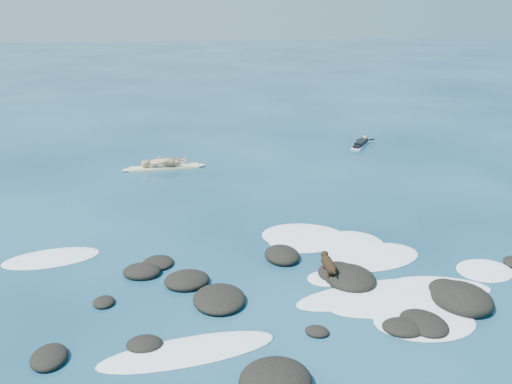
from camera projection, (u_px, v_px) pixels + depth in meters
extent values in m
plane|color=#0A2642|center=(275.00, 269.00, 15.87)|extent=(160.00, 160.00, 0.00)
ellipsoid|color=black|center=(350.00, 278.00, 15.14)|extent=(1.69, 1.84, 0.49)
ellipsoid|color=black|center=(275.00, 381.00, 11.09)|extent=(1.89, 1.86, 0.58)
ellipsoid|color=black|center=(158.00, 263.00, 16.12)|extent=(1.21, 1.22, 0.25)
ellipsoid|color=black|center=(219.00, 299.00, 14.15)|extent=(1.33, 1.49, 0.39)
ellipsoid|color=black|center=(482.00, 307.00, 13.89)|extent=(0.70, 0.64, 0.22)
ellipsoid|color=black|center=(49.00, 357.00, 11.92)|extent=(0.79, 0.98, 0.31)
ellipsoid|color=black|center=(104.00, 302.00, 14.09)|extent=(0.60, 0.64, 0.22)
ellipsoid|color=black|center=(462.00, 299.00, 14.06)|extent=(1.84, 1.96, 0.61)
ellipsoid|color=black|center=(424.00, 323.00, 13.16)|extent=(1.37, 1.52, 0.30)
ellipsoid|color=black|center=(142.00, 272.00, 15.56)|extent=(1.15, 1.00, 0.36)
ellipsoid|color=black|center=(282.00, 255.00, 16.49)|extent=(1.20, 1.38, 0.43)
ellipsoid|color=black|center=(145.00, 344.00, 12.37)|extent=(0.84, 0.70, 0.29)
ellipsoid|color=black|center=(338.00, 273.00, 15.44)|extent=(1.43, 1.42, 0.47)
ellipsoid|color=black|center=(317.00, 332.00, 12.87)|extent=(0.69, 0.65, 0.21)
ellipsoid|color=black|center=(403.00, 328.00, 12.99)|extent=(1.15, 1.03, 0.30)
ellipsoid|color=black|center=(187.00, 280.00, 15.07)|extent=(1.39, 1.28, 0.38)
ellipsoid|color=black|center=(446.00, 289.00, 14.64)|extent=(1.06, 1.05, 0.38)
ellipsoid|color=white|center=(351.00, 244.00, 17.46)|extent=(2.38, 2.36, 0.12)
ellipsoid|color=white|center=(395.00, 300.00, 14.29)|extent=(3.78, 2.03, 0.12)
ellipsoid|color=white|center=(292.00, 238.00, 17.88)|extent=(1.13, 1.80, 0.12)
ellipsoid|color=white|center=(306.00, 239.00, 17.79)|extent=(2.80, 2.43, 0.12)
ellipsoid|color=white|center=(371.00, 257.00, 16.62)|extent=(3.29, 2.37, 0.12)
ellipsoid|color=white|center=(51.00, 258.00, 16.52)|extent=(2.94, 1.84, 0.12)
ellipsoid|color=white|center=(440.00, 286.00, 14.94)|extent=(2.77, 1.71, 0.12)
ellipsoid|color=white|center=(367.00, 294.00, 14.55)|extent=(4.07, 1.93, 0.12)
ellipsoid|color=white|center=(305.00, 237.00, 17.99)|extent=(3.30, 2.91, 0.12)
ellipsoid|color=white|center=(188.00, 352.00, 12.23)|extent=(4.03, 1.76, 0.12)
ellipsoid|color=white|center=(424.00, 321.00, 13.35)|extent=(2.49, 1.81, 0.12)
ellipsoid|color=white|center=(485.00, 271.00, 15.79)|extent=(1.85, 1.71, 0.12)
ellipsoid|color=white|center=(327.00, 279.00, 15.34)|extent=(1.10, 0.90, 0.12)
cube|color=beige|center=(164.00, 168.00, 24.91)|extent=(3.04, 0.89, 0.10)
ellipsoid|color=beige|center=(198.00, 165.00, 25.23)|extent=(0.63, 0.40, 0.11)
ellipsoid|color=beige|center=(129.00, 170.00, 24.60)|extent=(0.63, 0.40, 0.11)
imported|color=tan|center=(163.00, 145.00, 24.57)|extent=(0.53, 0.75, 1.95)
cube|color=white|center=(361.00, 145.00, 28.62)|extent=(1.46, 1.86, 0.07)
ellipsoid|color=white|center=(366.00, 141.00, 29.45)|extent=(0.43, 0.48, 0.07)
cube|color=black|center=(361.00, 143.00, 28.58)|extent=(0.96, 1.19, 0.19)
sphere|color=tan|center=(365.00, 138.00, 29.13)|extent=(0.28, 0.28, 0.20)
cylinder|color=black|center=(361.00, 139.00, 29.38)|extent=(0.49, 0.17, 0.22)
cylinder|color=black|center=(370.00, 140.00, 29.17)|extent=(0.33, 0.45, 0.22)
cube|color=black|center=(357.00, 146.00, 28.03)|extent=(0.52, 0.57, 0.12)
cylinder|color=black|center=(329.00, 265.00, 15.09)|extent=(0.30, 0.58, 0.27)
sphere|color=black|center=(326.00, 260.00, 15.33)|extent=(0.30, 0.30, 0.29)
sphere|color=black|center=(332.00, 269.00, 14.86)|extent=(0.27, 0.27, 0.26)
sphere|color=black|center=(325.00, 254.00, 15.45)|extent=(0.21, 0.21, 0.20)
cone|color=black|center=(323.00, 253.00, 15.57)|extent=(0.11, 0.13, 0.11)
cone|color=black|center=(323.00, 252.00, 15.41)|extent=(0.10, 0.07, 0.10)
cone|color=black|center=(327.00, 252.00, 15.42)|extent=(0.10, 0.07, 0.10)
cylinder|color=black|center=(324.00, 271.00, 15.36)|extent=(0.07, 0.07, 0.37)
cylinder|color=black|center=(329.00, 271.00, 15.38)|extent=(0.07, 0.07, 0.37)
cylinder|color=black|center=(328.00, 278.00, 15.00)|extent=(0.07, 0.07, 0.37)
cylinder|color=black|center=(333.00, 278.00, 15.02)|extent=(0.07, 0.07, 0.37)
cylinder|color=black|center=(334.00, 269.00, 14.72)|extent=(0.06, 0.27, 0.16)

